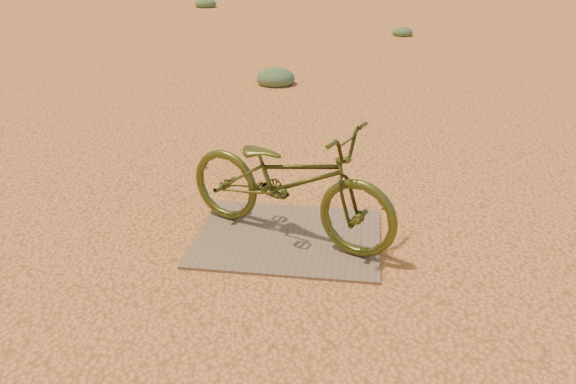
# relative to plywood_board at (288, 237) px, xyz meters

# --- Properties ---
(ground) EXTENTS (120.00, 120.00, 0.00)m
(ground) POSITION_rel_plywood_board_xyz_m (0.17, -0.36, -0.01)
(ground) COLOR #DF9147
(ground) RESTS_ON ground
(plywood_board) EXTENTS (1.43, 1.12, 0.02)m
(plywood_board) POSITION_rel_plywood_board_xyz_m (0.00, 0.00, 0.00)
(plywood_board) COLOR brown
(plywood_board) RESTS_ON ground
(bicycle) EXTENTS (1.88, 1.25, 0.93)m
(bicycle) POSITION_rel_plywood_board_xyz_m (-0.00, 0.02, 0.48)
(bicycle) COLOR #3E4518
(bicycle) RESTS_ON plywood_board
(kale_a) EXTENTS (0.62, 0.62, 0.34)m
(kale_a) POSITION_rel_plywood_board_xyz_m (-0.92, 5.09, -0.01)
(kale_a) COLOR #54704A
(kale_a) RESTS_ON ground
(kale_b) EXTENTS (0.49, 0.49, 0.27)m
(kale_b) POSITION_rel_plywood_board_xyz_m (1.34, 10.50, -0.01)
(kale_b) COLOR #54704A
(kale_b) RESTS_ON ground
(kale_c) EXTENTS (0.74, 0.74, 0.41)m
(kale_c) POSITION_rel_plywood_board_xyz_m (-5.14, 15.94, -0.01)
(kale_c) COLOR #54704A
(kale_c) RESTS_ON ground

